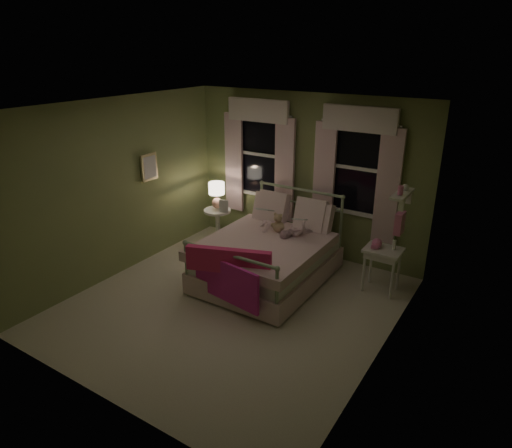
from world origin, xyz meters
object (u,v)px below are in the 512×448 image
Objects in this scene: child_right at (300,215)px; teddy_bear at (278,224)px; bed at (269,256)px; nightstand_left at (218,222)px; nightstand_right at (383,255)px; child_left at (268,210)px; table_lamp at (217,193)px.

child_right reaches higher than teddy_bear.
bed reaches higher than nightstand_left.
teddy_bear is (-0.00, 0.26, 0.41)m from bed.
teddy_bear is 0.48× the size of nightstand_right.
nightstand_right is at bearing 163.97° from child_left.
child_right is 0.36m from teddy_bear.
teddy_bear is 0.68× the size of table_lamp.
nightstand_left is 0.54m from table_lamp.
bed is 1.61m from nightstand_right.
table_lamp reaches higher than nightstand_left.
bed is at bearing 103.23° from child_left.
child_left is at bearing -175.66° from nightstand_right.
table_lamp is 0.70× the size of nightstand_right.
nightstand_right is at bearing -0.90° from table_lamp.
child_left is (-0.28, 0.42, 0.52)m from bed.
nightstand_left is 1.45× the size of table_lamp.
bed reaches higher than table_lamp.
table_lamp is (-0.00, 0.00, 0.54)m from nightstand_left.
child_left reaches higher than table_lamp.
table_lamp reaches higher than teddy_bear.
nightstand_right is at bearing -0.90° from nightstand_left.
child_right is at bearing -6.20° from table_lamp.
bed reaches higher than teddy_bear.
bed is 0.75m from child_right.
child_right is (0.56, 0.00, 0.04)m from child_left.
table_lamp is (-1.38, 0.34, 0.16)m from teddy_bear.
nightstand_left is at bearing 179.10° from nightstand_right.
table_lamp is at bearing 15.65° from child_right.
bed is at bearing -23.51° from table_lamp.
table_lamp is (-1.10, 0.18, 0.05)m from child_left.
nightstand_left is at bearing -29.67° from child_left.
nightstand_left is at bearing 166.23° from teddy_bear.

